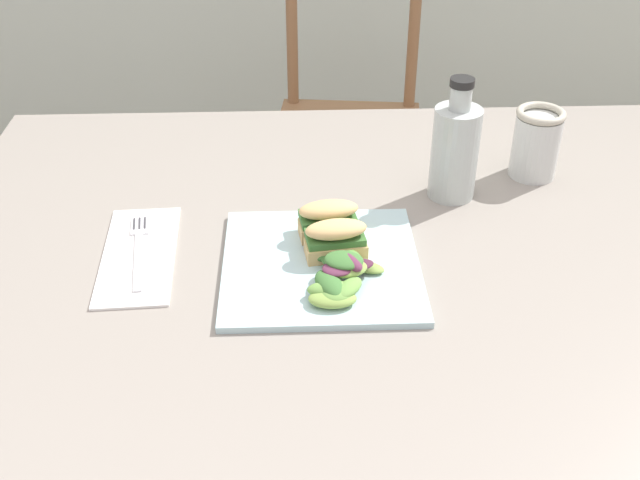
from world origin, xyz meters
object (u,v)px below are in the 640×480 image
sandwich_half_front (336,238)px  bottle_cold_brew (454,156)px  fork_on_napkin (139,246)px  mason_jar_iced_tea (536,146)px  plate_lunch (321,265)px  chair_wooden_far (349,124)px  sandwich_half_back (328,218)px  dining_table (366,312)px

sandwich_half_front → bottle_cold_brew: size_ratio=0.46×
sandwich_half_front → fork_on_napkin: (-0.28, 0.04, -0.03)m
mason_jar_iced_tea → sandwich_half_front: bearing=-145.2°
plate_lunch → bottle_cold_brew: (0.22, 0.19, 0.07)m
chair_wooden_far → sandwich_half_front: (-0.10, -1.07, 0.33)m
sandwich_half_back → mason_jar_iced_tea: bearing=28.0°
fork_on_napkin → plate_lunch: bearing=-12.1°
fork_on_napkin → sandwich_half_front: bearing=-8.0°
plate_lunch → sandwich_half_front: (0.02, 0.02, 0.03)m
bottle_cold_brew → mason_jar_iced_tea: size_ratio=1.69×
plate_lunch → bottle_cold_brew: 0.30m
bottle_cold_brew → sandwich_half_back: bearing=-148.4°
dining_table → bottle_cold_brew: size_ratio=6.54×
plate_lunch → fork_on_napkin: size_ratio=1.48×
dining_table → bottle_cold_brew: bearing=47.1°
fork_on_napkin → mason_jar_iced_tea: size_ratio=1.57×
sandwich_half_back → fork_on_napkin: size_ratio=0.49×
bottle_cold_brew → dining_table: bearing=-132.9°
dining_table → plate_lunch: 0.14m
dining_table → sandwich_half_front: size_ratio=14.20×
bottle_cold_brew → fork_on_napkin: bearing=-164.0°
dining_table → bottle_cold_brew: 0.28m
sandwich_half_back → mason_jar_iced_tea: (0.35, 0.19, 0.01)m
dining_table → fork_on_napkin: (-0.33, 0.02, 0.12)m
fork_on_napkin → bottle_cold_brew: size_ratio=0.93×
dining_table → mason_jar_iced_tea: (0.30, 0.22, 0.17)m
sandwich_half_back → bottle_cold_brew: bearing=31.6°
chair_wooden_far → sandwich_half_front: bearing=-95.3°
chair_wooden_far → mason_jar_iced_tea: (0.25, -0.83, 0.35)m
chair_wooden_far → mason_jar_iced_tea: chair_wooden_far is taller
plate_lunch → bottle_cold_brew: bearing=41.8°
chair_wooden_far → sandwich_half_back: chair_wooden_far is taller
dining_table → chair_wooden_far: size_ratio=1.50×
dining_table → plate_lunch: size_ratio=4.74×
sandwich_half_front → mason_jar_iced_tea: bearing=34.8°
mason_jar_iced_tea → plate_lunch: bearing=-145.1°
mason_jar_iced_tea → chair_wooden_far: bearing=106.6°
sandwich_half_back → mason_jar_iced_tea: 0.40m
plate_lunch → mason_jar_iced_tea: mason_jar_iced_tea is taller
sandwich_half_front → sandwich_half_back: 0.05m
dining_table → sandwich_half_front: (-0.05, -0.02, 0.15)m
dining_table → sandwich_half_back: (-0.06, 0.03, 0.15)m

